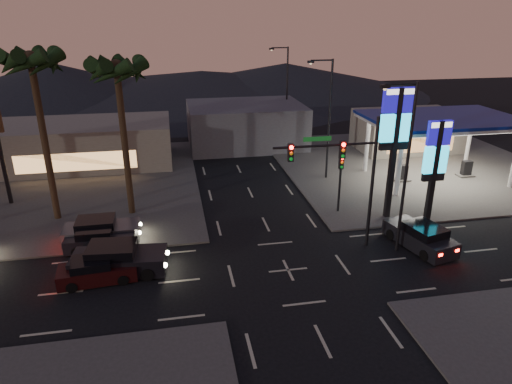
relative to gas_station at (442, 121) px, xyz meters
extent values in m
plane|color=black|center=(-16.00, -12.00, -5.08)|extent=(140.00, 140.00, 0.00)
cube|color=#47443F|center=(0.00, 4.00, -5.02)|extent=(24.00, 24.00, 0.12)
cube|color=#47443F|center=(-32.00, 4.00, -5.02)|extent=(24.00, 24.00, 0.12)
cylinder|color=silver|center=(-5.00, -3.00, -2.58)|extent=(0.36, 0.36, 5.00)
cylinder|color=silver|center=(-5.00, 3.00, -2.58)|extent=(0.36, 0.36, 5.00)
cylinder|color=silver|center=(5.00, 3.00, -2.58)|extent=(0.36, 0.36, 5.00)
cube|color=silver|center=(0.00, 0.00, 0.12)|extent=(12.00, 8.00, 0.50)
cube|color=white|center=(0.00, 0.00, -0.18)|extent=(11.60, 7.60, 0.06)
cube|color=navy|center=(0.00, 0.00, 0.27)|extent=(12.20, 8.20, 0.25)
cube|color=black|center=(-3.00, 0.00, -4.28)|extent=(0.80, 0.50, 1.40)
cube|color=black|center=(3.00, 0.00, -4.28)|extent=(0.80, 0.50, 1.40)
cube|color=#726B5B|center=(2.00, 9.00, -3.08)|extent=(10.00, 6.00, 4.00)
cube|color=black|center=(-7.50, -6.50, -0.58)|extent=(0.35, 0.35, 9.00)
cube|color=#120C85|center=(-7.50, -6.50, 3.12)|extent=(2.20, 0.30, 1.60)
cube|color=white|center=(-7.50, -6.50, 3.67)|extent=(1.98, 0.32, 0.35)
cube|color=#1ACBF9|center=(-7.50, -6.50, 1.32)|extent=(2.20, 0.30, 1.80)
cube|color=black|center=(-7.50, -6.50, 0.12)|extent=(2.09, 0.28, 0.50)
cube|color=black|center=(-5.00, -7.50, -1.58)|extent=(0.35, 0.35, 7.00)
cube|color=#120C85|center=(-5.00, -7.50, 1.12)|extent=(1.60, 0.30, 1.60)
cube|color=white|center=(-5.00, -7.50, 1.67)|extent=(1.44, 0.32, 0.35)
cube|color=#1ACBF9|center=(-5.00, -7.50, -0.68)|extent=(1.60, 0.30, 1.80)
cube|color=black|center=(-5.00, -7.50, -1.88)|extent=(1.52, 0.28, 0.50)
cylinder|color=black|center=(-10.50, -10.00, -1.08)|extent=(0.20, 0.20, 8.00)
cylinder|color=black|center=(-13.50, -10.00, 1.42)|extent=(6.00, 0.14, 0.14)
cube|color=#0C3F14|center=(-14.00, -10.00, 1.82)|extent=(1.60, 0.05, 0.25)
cube|color=black|center=(-12.50, -10.00, 1.12)|extent=(0.32, 0.25, 1.00)
sphere|color=#FF0C07|center=(-12.50, -10.15, 1.45)|extent=(0.22, 0.22, 0.22)
sphere|color=orange|center=(-12.50, -10.15, 1.12)|extent=(0.20, 0.20, 0.20)
sphere|color=#0CB226|center=(-12.50, -10.15, 0.79)|extent=(0.20, 0.20, 0.20)
cube|color=black|center=(-15.50, -10.00, 1.12)|extent=(0.32, 0.25, 1.00)
sphere|color=#FF0C07|center=(-15.50, -10.15, 1.45)|extent=(0.22, 0.22, 0.22)
sphere|color=orange|center=(-15.50, -10.15, 1.12)|extent=(0.20, 0.20, 0.20)
sphere|color=#0CB226|center=(-15.50, -10.15, 0.79)|extent=(0.20, 0.20, 0.20)
cylinder|color=black|center=(-10.50, -5.00, -3.08)|extent=(0.16, 0.16, 4.00)
cube|color=black|center=(-10.50, -5.00, -1.28)|extent=(0.32, 0.25, 1.00)
sphere|color=#FF0C07|center=(-10.50, -5.15, -0.95)|extent=(0.22, 0.22, 0.22)
sphere|color=orange|center=(-10.50, -5.15, -1.28)|extent=(0.20, 0.20, 0.20)
sphere|color=#0CB226|center=(-10.50, -5.15, -1.61)|extent=(0.20, 0.20, 0.20)
cylinder|color=black|center=(-9.00, -11.00, -0.08)|extent=(0.18, 0.18, 10.00)
cylinder|color=black|center=(-9.90, -11.00, 4.82)|extent=(1.80, 0.12, 0.12)
cube|color=black|center=(-10.80, -11.00, 4.72)|extent=(0.50, 0.25, 0.18)
sphere|color=#FFCC8C|center=(-10.80, -11.00, 4.60)|extent=(0.20, 0.20, 0.20)
cylinder|color=black|center=(-9.00, 2.00, -0.08)|extent=(0.18, 0.18, 10.00)
cylinder|color=black|center=(-9.90, 2.00, 4.82)|extent=(1.80, 0.12, 0.12)
cube|color=black|center=(-10.80, 2.00, 4.72)|extent=(0.50, 0.25, 0.18)
sphere|color=#FFCC8C|center=(-10.80, 2.00, 4.60)|extent=(0.20, 0.20, 0.20)
cylinder|color=black|center=(-9.00, 16.00, -0.08)|extent=(0.18, 0.18, 10.00)
cylinder|color=black|center=(-9.90, 16.00, 4.82)|extent=(1.80, 0.12, 0.12)
cube|color=black|center=(-10.80, 16.00, 4.72)|extent=(0.50, 0.25, 0.18)
sphere|color=#FFCC8C|center=(-10.80, 16.00, 4.60)|extent=(0.20, 0.20, 0.20)
cylinder|color=black|center=(-25.00, -2.50, 0.02)|extent=(0.44, 0.44, 10.20)
sphere|color=black|center=(-25.00, -2.50, 5.12)|extent=(0.90, 0.90, 0.90)
cone|color=black|center=(-23.70, -2.50, 4.82)|extent=(0.90, 2.74, 1.91)
cone|color=black|center=(-24.08, -1.58, 4.82)|extent=(2.57, 2.57, 1.91)
cone|color=black|center=(-25.00, -1.20, 4.82)|extent=(2.74, 0.90, 1.91)
cone|color=black|center=(-25.92, -1.58, 4.82)|extent=(2.57, 2.57, 1.91)
cone|color=black|center=(-26.30, -2.50, 4.82)|extent=(0.90, 2.74, 1.91)
cone|color=black|center=(-25.92, -3.42, 4.82)|extent=(2.57, 2.57, 1.91)
cone|color=black|center=(-25.00, -3.80, 4.82)|extent=(2.74, 0.90, 1.91)
cone|color=black|center=(-24.08, -3.42, 4.82)|extent=(2.57, 2.57, 1.91)
cylinder|color=black|center=(-30.00, -2.50, 0.32)|extent=(0.44, 0.44, 10.80)
sphere|color=black|center=(-30.00, -2.50, 5.72)|extent=(0.90, 0.90, 0.90)
cone|color=black|center=(-28.70, -2.50, 5.42)|extent=(0.90, 2.74, 1.91)
cone|color=black|center=(-29.08, -1.58, 5.42)|extent=(2.57, 2.57, 1.91)
cone|color=black|center=(-30.00, -1.20, 5.42)|extent=(2.74, 0.90, 1.91)
cone|color=black|center=(-30.92, -1.58, 5.42)|extent=(2.57, 2.57, 1.91)
cone|color=black|center=(-31.30, -2.50, 5.42)|extent=(0.90, 2.74, 1.91)
cone|color=black|center=(-30.92, -3.42, 5.42)|extent=(2.57, 2.57, 1.91)
cone|color=black|center=(-30.00, -3.80, 5.42)|extent=(2.74, 0.90, 1.91)
cone|color=black|center=(-29.08, -3.42, 5.42)|extent=(2.57, 2.57, 1.91)
cylinder|color=black|center=(-34.00, 1.00, -2.08)|extent=(0.30, 0.30, 6.00)
cube|color=#726B5B|center=(-30.00, 10.00, -3.08)|extent=(16.00, 8.00, 4.00)
cube|color=#4C4C51|center=(-14.00, 14.00, -2.88)|extent=(12.00, 9.00, 4.40)
cone|color=black|center=(-41.00, 48.00, -2.08)|extent=(40.00, 40.00, 6.00)
cone|color=black|center=(-1.00, 48.00, -2.58)|extent=(50.00, 50.00, 5.00)
cone|color=black|center=(-16.00, 48.00, -3.08)|extent=(60.00, 60.00, 4.00)
cube|color=black|center=(-25.14, -10.47, -4.45)|extent=(5.22, 2.60, 1.03)
cube|color=black|center=(-25.48, -10.43, -3.76)|extent=(2.70, 2.18, 0.74)
cylinder|color=black|center=(-23.45, -9.65, -4.71)|extent=(0.76, 0.34, 0.73)
cylinder|color=black|center=(-23.64, -11.59, -4.71)|extent=(0.76, 0.34, 0.73)
cylinder|color=black|center=(-26.64, -9.34, -4.71)|extent=(0.76, 0.34, 0.73)
cylinder|color=black|center=(-26.83, -11.28, -4.71)|extent=(0.76, 0.34, 0.73)
sphere|color=#FFF2BF|center=(-22.57, -10.03, -4.37)|extent=(0.25, 0.25, 0.25)
sphere|color=#FFF2BF|center=(-22.70, -11.39, -4.37)|extent=(0.25, 0.25, 0.25)
cube|color=#FF140A|center=(-27.58, -9.54, -4.28)|extent=(0.12, 0.29, 0.16)
cube|color=#FF140A|center=(-27.72, -10.91, -4.28)|extent=(0.12, 0.29, 0.16)
cube|color=black|center=(-26.22, -11.14, -4.58)|extent=(4.13, 2.02, 0.82)
cube|color=black|center=(-26.49, -11.16, -4.04)|extent=(2.12, 1.71, 0.59)
cylinder|color=black|center=(-25.02, -10.26, -4.79)|extent=(0.60, 0.27, 0.58)
cylinder|color=black|center=(-24.89, -11.80, -4.79)|extent=(0.60, 0.27, 0.58)
cylinder|color=black|center=(-27.55, -10.48, -4.79)|extent=(0.60, 0.27, 0.58)
cylinder|color=black|center=(-27.42, -12.02, -4.79)|extent=(0.60, 0.27, 0.58)
sphere|color=#FFF2BF|center=(-24.28, -10.42, -4.52)|extent=(0.20, 0.20, 0.20)
sphere|color=#FFF2BF|center=(-24.18, -11.51, -4.52)|extent=(0.20, 0.20, 0.20)
cube|color=#FF140A|center=(-28.26, -10.77, -4.45)|extent=(0.09, 0.23, 0.13)
cube|color=#FF140A|center=(-28.16, -11.86, -4.45)|extent=(0.09, 0.23, 0.13)
cube|color=#57585A|center=(-26.54, -6.40, -4.51)|extent=(4.59, 1.96, 0.94)
cube|color=black|center=(-26.86, -6.40, -3.89)|extent=(2.30, 1.78, 0.68)
cylinder|color=black|center=(-25.10, -5.51, -4.75)|extent=(0.67, 0.25, 0.66)
cylinder|color=black|center=(-25.08, -7.27, -4.75)|extent=(0.67, 0.25, 0.66)
cylinder|color=black|center=(-28.00, -5.53, -4.75)|extent=(0.67, 0.25, 0.66)
cylinder|color=black|center=(-27.99, -7.30, -4.75)|extent=(0.67, 0.25, 0.66)
sphere|color=#FFF2BF|center=(-24.26, -5.76, -4.44)|extent=(0.23, 0.23, 0.23)
sphere|color=#FFF2BF|center=(-24.25, -7.01, -4.44)|extent=(0.23, 0.23, 0.23)
cube|color=#FF140A|center=(-28.83, -5.80, -4.35)|extent=(0.08, 0.26, 0.15)
cube|color=#FF140A|center=(-28.82, -7.04, -4.35)|extent=(0.08, 0.26, 0.15)
cube|color=black|center=(-26.51, -7.43, -4.57)|extent=(4.10, 1.82, 0.83)
cube|color=black|center=(-26.79, -7.42, -4.02)|extent=(2.07, 1.62, 0.60)
cylinder|color=black|center=(-25.20, -6.68, -4.79)|extent=(0.60, 0.24, 0.59)
cylinder|color=black|center=(-25.24, -8.24, -4.79)|extent=(0.60, 0.24, 0.59)
cylinder|color=black|center=(-27.78, -6.61, -4.79)|extent=(0.60, 0.24, 0.59)
cylinder|color=black|center=(-27.82, -8.17, -4.79)|extent=(0.60, 0.24, 0.59)
sphere|color=#FFF2BF|center=(-24.47, -6.93, -4.51)|extent=(0.20, 0.20, 0.20)
sphere|color=#FFF2BF|center=(-24.50, -8.03, -4.51)|extent=(0.20, 0.20, 0.20)
cube|color=#FF140A|center=(-28.52, -6.82, -4.44)|extent=(0.08, 0.23, 0.13)
cube|color=#FF140A|center=(-28.55, -7.92, -4.44)|extent=(0.08, 0.23, 0.13)
cube|color=black|center=(-7.46, -10.82, -4.50)|extent=(2.98, 4.94, 0.94)
cube|color=black|center=(-7.39, -11.13, -3.88)|extent=(2.28, 2.66, 0.68)
cylinder|color=black|center=(-8.68, -9.61, -4.75)|extent=(0.40, 0.71, 0.67)
cylinder|color=black|center=(-6.95, -9.19, -4.75)|extent=(0.40, 0.71, 0.67)
cylinder|color=black|center=(-7.98, -12.46, -4.75)|extent=(0.40, 0.71, 0.67)
cylinder|color=black|center=(-6.25, -12.04, -4.75)|extent=(0.40, 0.71, 0.67)
cube|color=#FF140A|center=(-7.53, -13.21, -4.35)|extent=(0.27, 0.14, 0.15)
cube|color=#FF140A|center=(-6.31, -12.91, -4.35)|extent=(0.27, 0.14, 0.15)
camera|label=1|loc=(-21.89, -33.31, 8.28)|focal=32.00mm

